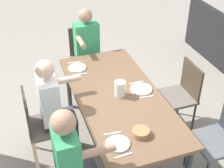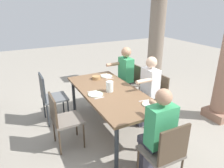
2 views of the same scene
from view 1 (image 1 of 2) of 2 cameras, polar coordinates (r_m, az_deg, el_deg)
The scene contains 20 objects.
ground_plane at distance 4.05m, azimuth 1.04°, elevation -10.66°, with size 16.00×16.00×0.00m, color gray.
dining_table at distance 3.60m, azimuth 1.15°, elevation -2.88°, with size 2.03×0.93×0.75m.
chair_west_south at distance 3.56m, azimuth 19.25°, elevation -8.52°, with size 0.44×0.44×0.96m.
chair_mid_north at distance 3.63m, azimuth -12.75°, elevation -6.69°, with size 0.44×0.44×0.92m.
chair_mid_south at distance 4.10m, azimuth 12.30°, elevation -1.39°, with size 0.44×0.44×0.90m.
chair_head_east at distance 4.84m, azimuth -4.79°, elevation 5.42°, with size 0.44×0.44×0.92m.
diner_woman_green at distance 4.61m, azimuth -4.31°, elevation 6.00°, with size 0.49×0.35×1.29m.
diner_man_white at distance 3.55m, azimuth -9.97°, elevation -4.11°, with size 0.35×0.49×1.29m.
diner_guest_third at distance 2.91m, azimuth -6.62°, elevation -13.93°, with size 0.35×0.50×1.30m.
plate_0 at distance 2.98m, azimuth 1.05°, elevation -10.58°, with size 0.23×0.23×0.02m.
fork_0 at distance 2.88m, azimuth 2.10°, elevation -12.63°, with size 0.02×0.17×0.01m, color silver.
spoon_0 at distance 3.08m, azimuth 0.08°, elevation -8.80°, with size 0.02×0.17×0.01m, color silver.
plate_1 at distance 3.66m, azimuth 5.26°, elevation -0.90°, with size 0.25×0.25×0.02m.
fork_1 at distance 3.56m, azimuth 6.23°, elevation -2.29°, with size 0.02×0.17×0.01m, color silver.
spoon_1 at distance 3.78m, azimuth 4.35°, elevation 0.26°, with size 0.02×0.17×0.01m, color silver.
plate_2 at distance 4.06m, azimuth -6.23°, elevation 2.92°, with size 0.23×0.23×0.02m.
fork_2 at distance 3.94m, azimuth -5.69°, elevation 1.78°, with size 0.02×0.17×0.01m, color silver.
spoon_2 at distance 4.19m, azimuth -6.72°, elevation 3.85°, with size 0.02×0.17×0.01m, color silver.
water_pitcher at distance 3.52m, azimuth 1.45°, elevation -0.98°, with size 0.12×0.12×0.18m.
bread_basket at distance 3.06m, azimuth 5.18°, elevation -8.61°, with size 0.17×0.17×0.06m, color #9E7547.
Camera 1 is at (-2.68, 1.02, 2.86)m, focal length 51.17 mm.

